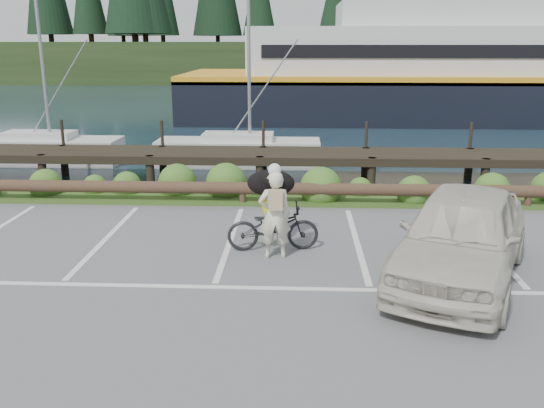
{
  "coord_description": "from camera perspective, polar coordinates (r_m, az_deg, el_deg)",
  "views": [
    {
      "loc": [
        1.38,
        -9.22,
        3.95
      ],
      "look_at": [
        0.91,
        0.88,
        1.1
      ],
      "focal_mm": 38.0,
      "sensor_mm": 36.0,
      "label": 1
    }
  ],
  "objects": [
    {
      "name": "ground",
      "position": [
        10.12,
        -5.43,
        -7.29
      ],
      "size": [
        72.0,
        72.0,
        0.0
      ],
      "primitive_type": "plane",
      "color": "#575759"
    },
    {
      "name": "harbor_backdrop",
      "position": [
        87.83,
        2.08,
        13.15
      ],
      "size": [
        170.0,
        160.0,
        30.0
      ],
      "color": "#162936",
      "rests_on": "ground"
    },
    {
      "name": "vegetation_strip",
      "position": [
        15.1,
        -2.67,
        0.75
      ],
      "size": [
        34.0,
        1.6,
        0.1
      ],
      "primitive_type": "cube",
      "color": "#3D5B21",
      "rests_on": "ground"
    },
    {
      "name": "log_rail",
      "position": [
        14.44,
        -2.92,
        -0.15
      ],
      "size": [
        32.0,
        0.3,
        0.6
      ],
      "primitive_type": null,
      "color": "#443021",
      "rests_on": "ground"
    },
    {
      "name": "bicycle",
      "position": [
        11.24,
        0.09,
        -2.3
      ],
      "size": [
        1.85,
        0.83,
        0.94
      ],
      "primitive_type": "imported",
      "rotation": [
        0.0,
        0.0,
        1.69
      ],
      "color": "black",
      "rests_on": "ground"
    },
    {
      "name": "cyclist",
      "position": [
        10.73,
        0.26,
        -1.1
      ],
      "size": [
        0.66,
        0.47,
        1.68
      ],
      "primitive_type": "imported",
      "rotation": [
        0.0,
        0.0,
        3.26
      ],
      "color": "beige",
      "rests_on": "ground"
    },
    {
      "name": "dog",
      "position": [
        11.59,
        -0.11,
        2.09
      ],
      "size": [
        0.58,
        1.01,
        0.55
      ],
      "primitive_type": "ellipsoid",
      "rotation": [
        0.0,
        0.0,
        1.69
      ],
      "color": "black",
      "rests_on": "bicycle"
    },
    {
      "name": "parked_car",
      "position": [
        10.28,
        18.29,
        -2.97
      ],
      "size": [
        3.6,
        5.01,
        1.59
      ],
      "primitive_type": "imported",
      "rotation": [
        0.0,
        0.0,
        -0.42
      ],
      "color": "beige",
      "rests_on": "ground"
    }
  ]
}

